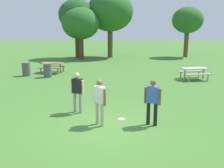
% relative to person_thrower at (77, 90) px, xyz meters
% --- Properties ---
extents(ground_plane, '(120.00, 120.00, 0.00)m').
position_rel_person_thrower_xyz_m(ground_plane, '(1.08, -1.48, -0.94)').
color(ground_plane, '#447530').
extents(person_thrower, '(0.56, 0.37, 1.64)m').
position_rel_person_thrower_xyz_m(person_thrower, '(0.00, 0.00, 0.00)').
color(person_thrower, gray).
rests_on(person_thrower, ground).
extents(person_catcher, '(0.56, 0.37, 1.64)m').
position_rel_person_thrower_xyz_m(person_catcher, '(2.78, -1.38, 0.00)').
color(person_catcher, black).
rests_on(person_catcher, ground).
extents(person_bystander, '(0.45, 0.47, 1.64)m').
position_rel_person_thrower_xyz_m(person_bystander, '(0.95, -1.38, 0.00)').
color(person_bystander, '#B7AD93').
rests_on(person_bystander, ground).
extents(frisbee, '(0.25, 0.25, 0.03)m').
position_rel_person_thrower_xyz_m(frisbee, '(1.72, -0.83, -0.93)').
color(frisbee, white).
rests_on(frisbee, ground).
extents(picnic_table_near, '(1.93, 1.70, 0.77)m').
position_rel_person_thrower_xyz_m(picnic_table_near, '(6.85, 6.67, -0.38)').
color(picnic_table_near, '#B2ADA3').
rests_on(picnic_table_near, ground).
extents(picnic_table_far, '(1.93, 1.70, 0.77)m').
position_rel_person_thrower_xyz_m(picnic_table_far, '(-3.09, 9.27, -0.38)').
color(picnic_table_far, olive).
rests_on(picnic_table_far, ground).
extents(trash_can_beside_table, '(0.59, 0.59, 0.96)m').
position_rel_person_thrower_xyz_m(trash_can_beside_table, '(-3.01, 7.48, -0.46)').
color(trash_can_beside_table, '#515156').
rests_on(trash_can_beside_table, ground).
extents(trash_can_further_along, '(0.59, 0.59, 0.96)m').
position_rel_person_thrower_xyz_m(trash_can_further_along, '(-4.66, 8.01, -0.46)').
color(trash_can_further_along, '#515156').
rests_on(trash_can_further_along, ground).
extents(tree_tall_left, '(3.92, 3.92, 6.35)m').
position_rel_person_thrower_xyz_m(tree_tall_left, '(-2.33, 18.68, 3.69)').
color(tree_tall_left, '#4C3823').
rests_on(tree_tall_left, ground).
extents(tree_broad_center, '(3.94, 3.94, 5.46)m').
position_rel_person_thrower_xyz_m(tree_broad_center, '(-1.82, 17.59, 2.81)').
color(tree_broad_center, '#4C3823').
rests_on(tree_broad_center, ground).
extents(tree_far_right, '(5.12, 5.12, 7.25)m').
position_rel_person_thrower_xyz_m(tree_far_right, '(1.28, 19.45, 4.10)').
color(tree_far_right, brown).
rests_on(tree_far_right, ground).
extents(tree_slender_mid, '(3.46, 3.46, 5.65)m').
position_rel_person_thrower_xyz_m(tree_slender_mid, '(10.02, 19.70, 3.18)').
color(tree_slender_mid, brown).
rests_on(tree_slender_mid, ground).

